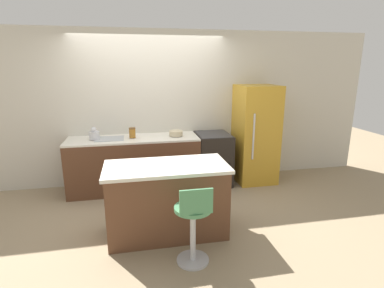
{
  "coord_description": "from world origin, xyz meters",
  "views": [
    {
      "loc": [
        -0.31,
        -4.46,
        2.01
      ],
      "look_at": [
        0.51,
        -0.39,
        0.93
      ],
      "focal_mm": 28.0,
      "sensor_mm": 36.0,
      "label": 1
    }
  ],
  "objects_px": {
    "refrigerator": "(255,134)",
    "stool_chair": "(193,224)",
    "oven_range": "(213,159)",
    "mixing_bowl": "(176,133)",
    "kettle": "(94,134)"
  },
  "relations": [
    {
      "from": "oven_range",
      "to": "mixing_bowl",
      "type": "height_order",
      "value": "mixing_bowl"
    },
    {
      "from": "mixing_bowl",
      "to": "kettle",
      "type": "bearing_deg",
      "value": 180.0
    },
    {
      "from": "oven_range",
      "to": "mixing_bowl",
      "type": "xyz_separation_m",
      "value": [
        -0.65,
        -0.01,
        0.49
      ]
    },
    {
      "from": "refrigerator",
      "to": "stool_chair",
      "type": "relative_size",
      "value": 1.91
    },
    {
      "from": "oven_range",
      "to": "refrigerator",
      "type": "relative_size",
      "value": 0.52
    },
    {
      "from": "kettle",
      "to": "mixing_bowl",
      "type": "bearing_deg",
      "value": -0.0
    },
    {
      "from": "oven_range",
      "to": "refrigerator",
      "type": "bearing_deg",
      "value": -0.74
    },
    {
      "from": "stool_chair",
      "to": "mixing_bowl",
      "type": "xyz_separation_m",
      "value": [
        0.14,
        2.11,
        0.48
      ]
    },
    {
      "from": "refrigerator",
      "to": "stool_chair",
      "type": "height_order",
      "value": "refrigerator"
    },
    {
      "from": "oven_range",
      "to": "stool_chair",
      "type": "xyz_separation_m",
      "value": [
        -0.79,
        -2.12,
        0.01
      ]
    },
    {
      "from": "oven_range",
      "to": "kettle",
      "type": "relative_size",
      "value": 4.52
    },
    {
      "from": "oven_range",
      "to": "mixing_bowl",
      "type": "bearing_deg",
      "value": -178.88
    },
    {
      "from": "kettle",
      "to": "mixing_bowl",
      "type": "relative_size",
      "value": 0.9
    },
    {
      "from": "mixing_bowl",
      "to": "oven_range",
      "type": "bearing_deg",
      "value": 1.12
    },
    {
      "from": "oven_range",
      "to": "refrigerator",
      "type": "distance_m",
      "value": 0.86
    }
  ]
}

